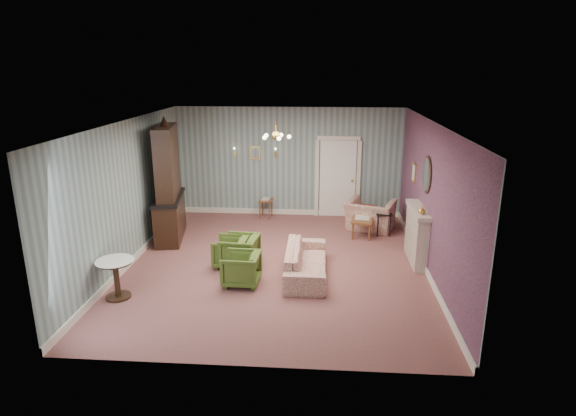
# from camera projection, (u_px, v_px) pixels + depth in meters

# --- Properties ---
(floor) EXTENTS (7.00, 7.00, 0.00)m
(floor) POSITION_uv_depth(u_px,v_px,m) (277.00, 265.00, 9.90)
(floor) COLOR brown
(floor) RESTS_ON ground
(ceiling) EXTENTS (7.00, 7.00, 0.00)m
(ceiling) POSITION_uv_depth(u_px,v_px,m) (276.00, 122.00, 9.07)
(ceiling) COLOR white
(ceiling) RESTS_ON ground
(wall_back) EXTENTS (6.00, 0.00, 6.00)m
(wall_back) POSITION_uv_depth(u_px,v_px,m) (289.00, 162.00, 12.83)
(wall_back) COLOR slate
(wall_back) RESTS_ON ground
(wall_front) EXTENTS (6.00, 0.00, 6.00)m
(wall_front) POSITION_uv_depth(u_px,v_px,m) (250.00, 268.00, 6.14)
(wall_front) COLOR slate
(wall_front) RESTS_ON ground
(wall_left) EXTENTS (0.00, 7.00, 7.00)m
(wall_left) POSITION_uv_depth(u_px,v_px,m) (128.00, 194.00, 9.69)
(wall_left) COLOR slate
(wall_left) RESTS_ON ground
(wall_right) EXTENTS (0.00, 7.00, 7.00)m
(wall_right) POSITION_uv_depth(u_px,v_px,m) (431.00, 200.00, 9.27)
(wall_right) COLOR slate
(wall_right) RESTS_ON ground
(wall_right_floral) EXTENTS (0.00, 7.00, 7.00)m
(wall_right_floral) POSITION_uv_depth(u_px,v_px,m) (430.00, 200.00, 9.27)
(wall_right_floral) COLOR #A65364
(wall_right_floral) RESTS_ON ground
(door) EXTENTS (1.12, 0.12, 2.16)m
(door) POSITION_uv_depth(u_px,v_px,m) (338.00, 177.00, 12.80)
(door) COLOR white
(door) RESTS_ON floor
(olive_chair_a) EXTENTS (0.64, 0.68, 0.68)m
(olive_chair_a) POSITION_uv_depth(u_px,v_px,m) (241.00, 267.00, 8.93)
(olive_chair_a) COLOR #465F21
(olive_chair_a) RESTS_ON floor
(olive_chair_b) EXTENTS (0.64, 0.68, 0.67)m
(olive_chair_b) POSITION_uv_depth(u_px,v_px,m) (231.00, 250.00, 9.75)
(olive_chair_b) COLOR #465F21
(olive_chair_b) RESTS_ON floor
(olive_chair_c) EXTENTS (0.73, 0.77, 0.72)m
(olive_chair_c) POSITION_uv_depth(u_px,v_px,m) (240.00, 250.00, 9.71)
(olive_chair_c) COLOR #465F21
(olive_chair_c) RESTS_ON floor
(sofa_chintz) EXTENTS (0.58, 1.97, 0.77)m
(sofa_chintz) POSITION_uv_depth(u_px,v_px,m) (306.00, 256.00, 9.31)
(sofa_chintz) COLOR #933E3B
(sofa_chintz) RESTS_ON floor
(wingback_chair) EXTENTS (1.31, 1.07, 0.98)m
(wingback_chair) POSITION_uv_depth(u_px,v_px,m) (370.00, 210.00, 11.91)
(wingback_chair) COLOR #933E3B
(wingback_chair) RESTS_ON floor
(dresser) EXTENTS (0.87, 1.76, 2.80)m
(dresser) POSITION_uv_depth(u_px,v_px,m) (167.00, 180.00, 11.03)
(dresser) COLOR black
(dresser) RESTS_ON floor
(fireplace) EXTENTS (0.30, 1.40, 1.16)m
(fireplace) POSITION_uv_depth(u_px,v_px,m) (417.00, 235.00, 9.91)
(fireplace) COLOR beige
(fireplace) RESTS_ON floor
(mantel_vase) EXTENTS (0.15, 0.15, 0.15)m
(mantel_vase) POSITION_uv_depth(u_px,v_px,m) (422.00, 210.00, 9.35)
(mantel_vase) COLOR gold
(mantel_vase) RESTS_ON fireplace
(oval_mirror) EXTENTS (0.04, 0.76, 0.84)m
(oval_mirror) POSITION_uv_depth(u_px,v_px,m) (427.00, 175.00, 9.54)
(oval_mirror) COLOR white
(oval_mirror) RESTS_ON wall_right
(framed_print) EXTENTS (0.04, 0.34, 0.42)m
(framed_print) POSITION_uv_depth(u_px,v_px,m) (414.00, 172.00, 10.90)
(framed_print) COLOR gold
(framed_print) RESTS_ON wall_right
(coffee_table) EXTENTS (0.60, 0.93, 0.45)m
(coffee_table) POSITION_uv_depth(u_px,v_px,m) (362.00, 226.00, 11.56)
(coffee_table) COLOR brown
(coffee_table) RESTS_ON floor
(side_table_black) EXTENTS (0.40, 0.40, 0.56)m
(side_table_black) POSITION_uv_depth(u_px,v_px,m) (383.00, 224.00, 11.56)
(side_table_black) COLOR black
(side_table_black) RESTS_ON floor
(pedestal_table) EXTENTS (0.84, 0.84, 0.72)m
(pedestal_table) POSITION_uv_depth(u_px,v_px,m) (117.00, 279.00, 8.39)
(pedestal_table) COLOR black
(pedestal_table) RESTS_ON floor
(nesting_table) EXTENTS (0.37, 0.45, 0.55)m
(nesting_table) POSITION_uv_depth(u_px,v_px,m) (266.00, 208.00, 12.87)
(nesting_table) COLOR brown
(nesting_table) RESTS_ON floor
(gilt_mirror_back) EXTENTS (0.28, 0.06, 0.36)m
(gilt_mirror_back) POSITION_uv_depth(u_px,v_px,m) (255.00, 153.00, 12.78)
(gilt_mirror_back) COLOR gold
(gilt_mirror_back) RESTS_ON wall_back
(sconce_left) EXTENTS (0.16, 0.12, 0.30)m
(sconce_left) POSITION_uv_depth(u_px,v_px,m) (235.00, 153.00, 12.80)
(sconce_left) COLOR gold
(sconce_left) RESTS_ON wall_back
(sconce_right) EXTENTS (0.16, 0.12, 0.30)m
(sconce_right) POSITION_uv_depth(u_px,v_px,m) (276.00, 153.00, 12.72)
(sconce_right) COLOR gold
(sconce_right) RESTS_ON wall_back
(chandelier) EXTENTS (0.56, 0.56, 0.36)m
(chandelier) POSITION_uv_depth(u_px,v_px,m) (276.00, 137.00, 9.15)
(chandelier) COLOR gold
(chandelier) RESTS_ON ceiling
(burgundy_cushion) EXTENTS (0.41, 0.28, 0.39)m
(burgundy_cushion) POSITION_uv_depth(u_px,v_px,m) (369.00, 212.00, 11.77)
(burgundy_cushion) COLOR maroon
(burgundy_cushion) RESTS_ON wingback_chair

